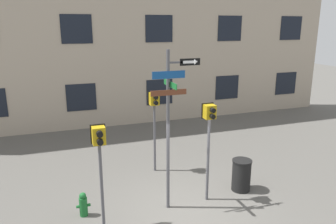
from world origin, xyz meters
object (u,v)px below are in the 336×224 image
Objects in this scene: trash_bin at (241,175)px; pedestrian_signal_across at (154,110)px; street_sign_pole at (171,117)px; pedestrian_signal_right at (209,127)px; pedestrian_signal_left at (100,149)px; fire_hydrant at (83,205)px.

pedestrian_signal_across is at bearing 133.61° from trash_bin.
street_sign_pole reaches higher than pedestrian_signal_across.
street_sign_pole is 1.52× the size of pedestrian_signal_right.
pedestrian_signal_across is at bearing 83.17° from street_sign_pole.
pedestrian_signal_left is 3.12m from pedestrian_signal_right.
street_sign_pole reaches higher than trash_bin.
pedestrian_signal_across is (0.29, 2.46, -0.44)m from street_sign_pole.
pedestrian_signal_across is 3.89m from fire_hydrant.
pedestrian_signal_across reaches higher than fire_hydrant.
fire_hydrant is (-2.37, 0.37, -2.34)m from street_sign_pole.
pedestrian_signal_right is at bearing 6.54° from pedestrian_signal_left.
trash_bin reaches higher than fire_hydrant.
street_sign_pole reaches higher than pedestrian_signal_right.
street_sign_pole is 1.23m from pedestrian_signal_right.
pedestrian_signal_left is at bearing -170.55° from street_sign_pole.
pedestrian_signal_right is at bearing -171.60° from trash_bin.
pedestrian_signal_right reaches higher than pedestrian_signal_across.
fire_hydrant is at bearing 178.24° from trash_bin.
pedestrian_signal_left reaches higher than trash_bin.
trash_bin is (4.80, -0.15, 0.17)m from fire_hydrant.
fire_hydrant is (-0.44, 0.69, -1.81)m from pedestrian_signal_left.
pedestrian_signal_right is at bearing -70.26° from pedestrian_signal_across.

